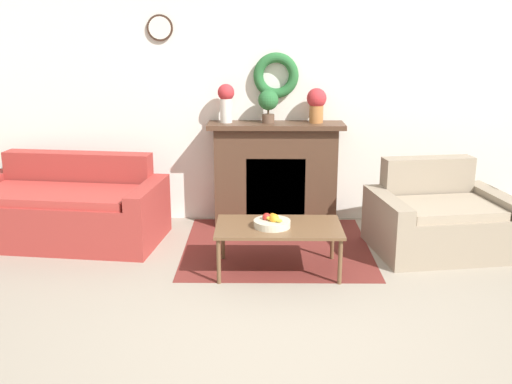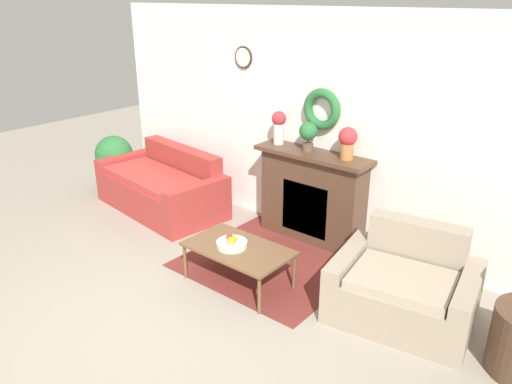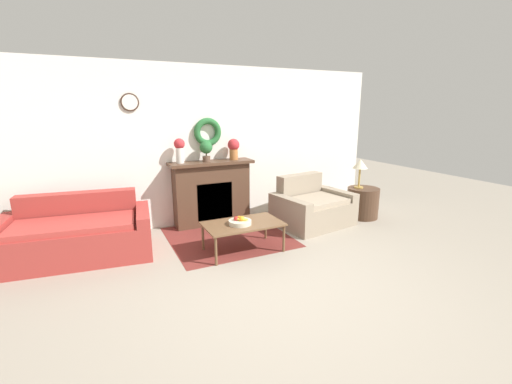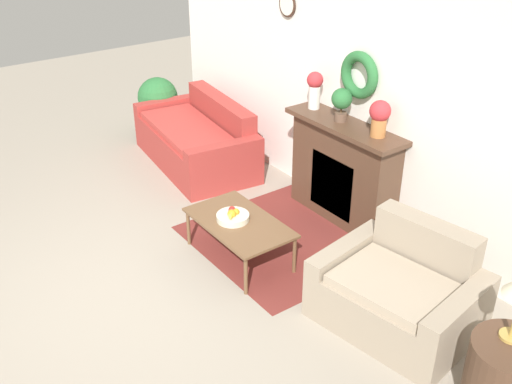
{
  "view_description": "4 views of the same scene",
  "coord_description": "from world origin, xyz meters",
  "px_view_note": "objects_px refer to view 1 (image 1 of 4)",
  "views": [
    {
      "loc": [
        -0.12,
        -3.66,
        2.07
      ],
      "look_at": [
        -0.17,
        1.36,
        0.7
      ],
      "focal_mm": 42.0,
      "sensor_mm": 36.0,
      "label": 1
    },
    {
      "loc": [
        3.04,
        -2.1,
        2.83
      ],
      "look_at": [
        -0.0,
        1.59,
        0.92
      ],
      "focal_mm": 35.0,
      "sensor_mm": 36.0,
      "label": 2
    },
    {
      "loc": [
        -1.8,
        -2.92,
        2.0
      ],
      "look_at": [
        0.27,
        1.35,
        0.82
      ],
      "focal_mm": 24.0,
      "sensor_mm": 36.0,
      "label": 3
    },
    {
      "loc": [
        4.1,
        -1.48,
        3.4
      ],
      "look_at": [
        0.04,
        1.46,
        0.68
      ],
      "focal_mm": 42.0,
      "sensor_mm": 36.0,
      "label": 4
    }
  ],
  "objects_px": {
    "fireplace": "(275,174)",
    "loveseat_right": "(439,220)",
    "vase_on_mantel_left": "(226,100)",
    "vase_on_mantel_right": "(317,103)",
    "potted_plant_on_mantel": "(268,103)",
    "coffee_table": "(279,229)",
    "fruit_bowl": "(272,222)",
    "couch_left": "(67,210)"
  },
  "relations": [
    {
      "from": "coffee_table",
      "to": "vase_on_mantel_left",
      "type": "height_order",
      "value": "vase_on_mantel_left"
    },
    {
      "from": "fireplace",
      "to": "loveseat_right",
      "type": "height_order",
      "value": "fireplace"
    },
    {
      "from": "fireplace",
      "to": "vase_on_mantel_left",
      "type": "bearing_deg",
      "value": 179.4
    },
    {
      "from": "loveseat_right",
      "to": "coffee_table",
      "type": "bearing_deg",
      "value": -169.44
    },
    {
      "from": "loveseat_right",
      "to": "vase_on_mantel_left",
      "type": "bearing_deg",
      "value": 150.0
    },
    {
      "from": "fireplace",
      "to": "coffee_table",
      "type": "distance_m",
      "value": 1.36
    },
    {
      "from": "loveseat_right",
      "to": "vase_on_mantel_right",
      "type": "xyz_separation_m",
      "value": [
        -1.13,
        0.8,
        1.02
      ]
    },
    {
      "from": "fruit_bowl",
      "to": "vase_on_mantel_left",
      "type": "bearing_deg",
      "value": 108.52
    },
    {
      "from": "fireplace",
      "to": "coffee_table",
      "type": "bearing_deg",
      "value": -89.99
    },
    {
      "from": "loveseat_right",
      "to": "vase_on_mantel_right",
      "type": "height_order",
      "value": "vase_on_mantel_right"
    },
    {
      "from": "couch_left",
      "to": "loveseat_right",
      "type": "height_order",
      "value": "loveseat_right"
    },
    {
      "from": "coffee_table",
      "to": "fireplace",
      "type": "bearing_deg",
      "value": 90.01
    },
    {
      "from": "vase_on_mantel_left",
      "to": "vase_on_mantel_right",
      "type": "distance_m",
      "value": 0.95
    },
    {
      "from": "fruit_bowl",
      "to": "fireplace",
      "type": "bearing_deg",
      "value": 87.56
    },
    {
      "from": "fireplace",
      "to": "vase_on_mantel_right",
      "type": "height_order",
      "value": "vase_on_mantel_right"
    },
    {
      "from": "vase_on_mantel_left",
      "to": "potted_plant_on_mantel",
      "type": "height_order",
      "value": "vase_on_mantel_left"
    },
    {
      "from": "loveseat_right",
      "to": "fruit_bowl",
      "type": "height_order",
      "value": "loveseat_right"
    },
    {
      "from": "couch_left",
      "to": "vase_on_mantel_right",
      "type": "distance_m",
      "value": 2.78
    },
    {
      "from": "couch_left",
      "to": "vase_on_mantel_right",
      "type": "xyz_separation_m",
      "value": [
        2.54,
        0.55,
        1.01
      ]
    },
    {
      "from": "couch_left",
      "to": "coffee_table",
      "type": "bearing_deg",
      "value": -13.71
    },
    {
      "from": "couch_left",
      "to": "vase_on_mantel_left",
      "type": "xyz_separation_m",
      "value": [
        1.59,
        0.55,
        1.04
      ]
    },
    {
      "from": "couch_left",
      "to": "coffee_table",
      "type": "xyz_separation_m",
      "value": [
        2.11,
        -0.8,
        0.07
      ]
    },
    {
      "from": "vase_on_mantel_left",
      "to": "vase_on_mantel_right",
      "type": "xyz_separation_m",
      "value": [
        0.95,
        0.0,
        -0.03
      ]
    },
    {
      "from": "loveseat_right",
      "to": "potted_plant_on_mantel",
      "type": "relative_size",
      "value": 3.98
    },
    {
      "from": "vase_on_mantel_left",
      "to": "vase_on_mantel_right",
      "type": "bearing_deg",
      "value": 0.0
    },
    {
      "from": "couch_left",
      "to": "vase_on_mantel_left",
      "type": "height_order",
      "value": "vase_on_mantel_left"
    },
    {
      "from": "potted_plant_on_mantel",
      "to": "coffee_table",
      "type": "bearing_deg",
      "value": -86.49
    },
    {
      "from": "couch_left",
      "to": "fruit_bowl",
      "type": "distance_m",
      "value": 2.22
    },
    {
      "from": "potted_plant_on_mantel",
      "to": "fruit_bowl",
      "type": "bearing_deg",
      "value": -89.05
    },
    {
      "from": "coffee_table",
      "to": "potted_plant_on_mantel",
      "type": "xyz_separation_m",
      "value": [
        -0.08,
        1.33,
        0.94
      ]
    },
    {
      "from": "vase_on_mantel_right",
      "to": "coffee_table",
      "type": "bearing_deg",
      "value": -107.39
    },
    {
      "from": "fireplace",
      "to": "loveseat_right",
      "type": "distance_m",
      "value": 1.77
    },
    {
      "from": "coffee_table",
      "to": "fruit_bowl",
      "type": "bearing_deg",
      "value": -150.28
    },
    {
      "from": "couch_left",
      "to": "fruit_bowl",
      "type": "height_order",
      "value": "couch_left"
    },
    {
      "from": "fruit_bowl",
      "to": "vase_on_mantel_right",
      "type": "xyz_separation_m",
      "value": [
        0.48,
        1.39,
        0.86
      ]
    },
    {
      "from": "loveseat_right",
      "to": "couch_left",
      "type": "bearing_deg",
      "value": 167.19
    },
    {
      "from": "couch_left",
      "to": "loveseat_right",
      "type": "relative_size",
      "value": 1.45
    },
    {
      "from": "coffee_table",
      "to": "vase_on_mantel_left",
      "type": "bearing_deg",
      "value": 111.15
    },
    {
      "from": "loveseat_right",
      "to": "vase_on_mantel_left",
      "type": "distance_m",
      "value": 2.47
    },
    {
      "from": "loveseat_right",
      "to": "vase_on_mantel_right",
      "type": "distance_m",
      "value": 1.73
    },
    {
      "from": "couch_left",
      "to": "vase_on_mantel_right",
      "type": "height_order",
      "value": "vase_on_mantel_right"
    },
    {
      "from": "couch_left",
      "to": "fireplace",
      "type": "bearing_deg",
      "value": 21.56
    }
  ]
}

